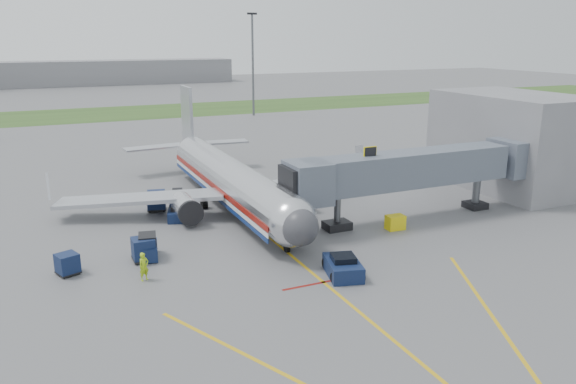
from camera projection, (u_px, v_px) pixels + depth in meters
name	position (u px, v px, depth m)	size (l,w,h in m)	color
ground	(298.00, 261.00, 40.85)	(400.00, 400.00, 0.00)	#565659
grass_strip	(120.00, 113.00, 119.98)	(300.00, 25.00, 0.01)	#2D4C1E
apron_markings	(349.00, 304.00, 34.34)	(21.52, 50.00, 0.01)	gold
airliner	(230.00, 179.00, 53.55)	(32.10, 35.67, 10.25)	silver
jet_bridge	(407.00, 170.00, 49.13)	(25.30, 4.00, 6.90)	slate
terminal	(512.00, 141.00, 60.14)	(10.00, 16.00, 10.00)	slate
light_mast_right	(253.00, 62.00, 113.77)	(2.00, 0.44, 20.40)	#595B60
distant_terminal	(52.00, 74.00, 185.31)	(120.00, 14.00, 8.00)	slate
pushback_tug	(343.00, 267.00, 38.31)	(2.96, 3.92, 1.45)	#0C1B38
baggage_tug	(148.00, 248.00, 41.28)	(1.80, 2.80, 1.82)	#0C1B38
baggage_cart_a	(67.00, 264.00, 38.42)	(1.77, 1.77, 1.48)	#0C1B38
baggage_cart_b	(143.00, 249.00, 40.75)	(1.60, 1.60, 1.71)	#0C1B38
baggage_cart_c	(156.00, 201.00, 52.61)	(2.04, 2.04, 1.83)	#0C1B38
belt_loader	(177.00, 212.00, 50.52)	(2.41, 4.56, 2.15)	#0C1B38
ground_power_cart	(395.00, 222.00, 47.47)	(1.58, 1.10, 1.23)	yellow
ramp_worker	(144.00, 267.00, 37.41)	(0.71, 0.47, 1.95)	#9FC817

